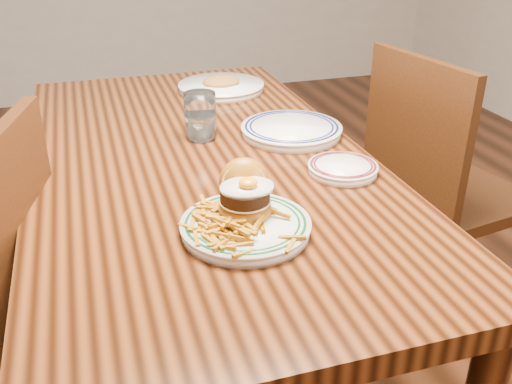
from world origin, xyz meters
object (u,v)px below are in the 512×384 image
object	(u,v)px
table	(200,185)
chair_right	(437,186)
main_plate	(245,214)
side_plate	(343,168)

from	to	relation	value
table	chair_right	bearing A→B (deg)	5.87
chair_right	main_plate	world-z (taller)	chair_right
table	side_plate	distance (m)	0.39
main_plate	side_plate	world-z (taller)	main_plate
table	main_plate	world-z (taller)	main_plate
side_plate	table	bearing A→B (deg)	127.67
table	side_plate	bearing A→B (deg)	-35.36
table	side_plate	xyz separation A→B (m)	(0.31, -0.22, 0.10)
main_plate	side_plate	bearing A→B (deg)	45.86
side_plate	main_plate	bearing A→B (deg)	-165.45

